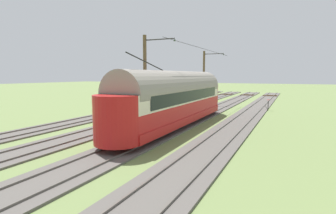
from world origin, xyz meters
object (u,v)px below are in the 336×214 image
Objects in this scene: vintage_streetcar at (176,98)px; catenary_pole_foreground at (204,77)px; catenary_pole_mid_near at (146,79)px; switch_stand at (268,104)px.

catenary_pole_foreground reaches higher than vintage_streetcar.
vintage_streetcar is 2.49× the size of catenary_pole_mid_near.
catenary_pole_foreground is (2.48, -15.05, 1.44)m from vintage_streetcar.
catenary_pole_mid_near is at bearing 90.00° from catenary_pole_foreground.
vintage_streetcar is at bearing -172.86° from catenary_pole_mid_near.
vintage_streetcar reaches higher than switch_stand.
switch_stand is at bearing -121.20° from catenary_pole_mid_near.
vintage_streetcar is at bearing 99.36° from catenary_pole_foreground.
switch_stand is (-8.14, 1.93, -3.01)m from catenary_pole_foreground.
catenary_pole_mid_near reaches higher than vintage_streetcar.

